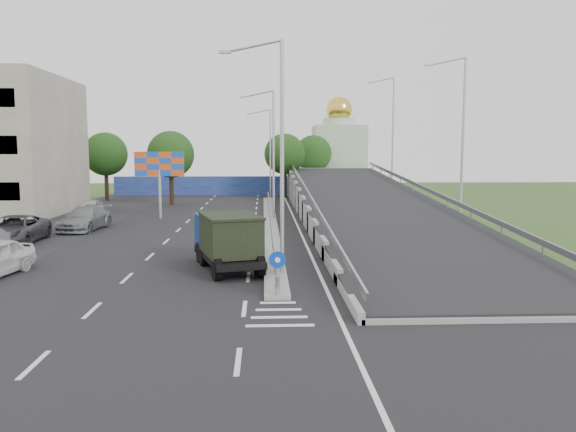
{
  "coord_description": "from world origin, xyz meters",
  "views": [
    {
      "loc": [
        -0.5,
        -18.33,
        5.57
      ],
      "look_at": [
        0.76,
        10.56,
        2.2
      ],
      "focal_mm": 35.0,
      "sensor_mm": 36.0,
      "label": 1
    }
  ],
  "objects": [
    {
      "name": "parked_car_e",
      "position": [
        -15.0,
        28.83,
        0.78
      ],
      "size": [
        2.27,
        4.71,
        1.55
      ],
      "primitive_type": "imported",
      "rotation": [
        0.0,
        0.0,
        0.1
      ],
      "color": "#B4B4B0",
      "rests_on": "ground"
    },
    {
      "name": "dump_truck",
      "position": [
        -2.25,
        7.95,
        1.48
      ],
      "size": [
        3.75,
        6.43,
        2.67
      ],
      "rotation": [
        0.0,
        0.0,
        0.27
      ],
      "color": "black",
      "rests_on": "ground"
    },
    {
      "name": "sign_bollard",
      "position": [
        0.0,
        2.17,
        1.03
      ],
      "size": [
        0.64,
        0.23,
        1.67
      ],
      "color": "black",
      "rests_on": "median"
    },
    {
      "name": "ground",
      "position": [
        0.0,
        0.0,
        0.0
      ],
      "size": [
        160.0,
        160.0,
        0.0
      ],
      "primitive_type": "plane",
      "color": "#2D4C1E",
      "rests_on": "ground"
    },
    {
      "name": "tree_left_far",
      "position": [
        -18.0,
        45.0,
        5.18
      ],
      "size": [
        4.8,
        4.8,
        7.6
      ],
      "color": "black",
      "rests_on": "ground"
    },
    {
      "name": "church",
      "position": [
        10.0,
        60.0,
        5.31
      ],
      "size": [
        7.0,
        7.0,
        13.8
      ],
      "color": "#B2CCAD",
      "rests_on": "ground"
    },
    {
      "name": "parked_car_c",
      "position": [
        -15.47,
        15.59,
        0.85
      ],
      "size": [
        3.11,
        6.22,
        1.69
      ],
      "primitive_type": "imported",
      "rotation": [
        0.0,
        0.0,
        0.05
      ],
      "color": "#34353A",
      "rests_on": "ground"
    },
    {
      "name": "billboard",
      "position": [
        -9.0,
        28.0,
        4.19
      ],
      "size": [
        4.0,
        0.24,
        5.5
      ],
      "color": "#B2B5B7",
      "rests_on": "ground"
    },
    {
      "name": "lamp_post_near",
      "position": [
        0.11,
        6.0,
        5.81
      ],
      "size": [
        2.74,
        0.18,
        10.08
      ],
      "color": "#B2B5B7",
      "rests_on": "median"
    },
    {
      "name": "lamp_post_far",
      "position": [
        0.11,
        46.0,
        5.81
      ],
      "size": [
        2.74,
        0.18,
        10.08
      ],
      "color": "#B2B5B7",
      "rests_on": "median"
    },
    {
      "name": "tree_median_far",
      "position": [
        2.0,
        48.0,
        5.18
      ],
      "size": [
        4.8,
        4.8,
        7.6
      ],
      "color": "black",
      "rests_on": "ground"
    },
    {
      "name": "blue_wall",
      "position": [
        -4.0,
        52.0,
        1.2
      ],
      "size": [
        30.0,
        0.5,
        2.4
      ],
      "primitive_type": "cube",
      "color": "navy",
      "rests_on": "ground"
    },
    {
      "name": "parked_car_d",
      "position": [
        -13.07,
        21.38,
        0.82
      ],
      "size": [
        2.84,
        5.82,
        1.63
      ],
      "primitive_type": "imported",
      "rotation": [
        0.0,
        0.0,
        -0.1
      ],
      "color": "gray",
      "rests_on": "ground"
    },
    {
      "name": "tree_ramp_far",
      "position": [
        6.0,
        55.0,
        5.18
      ],
      "size": [
        4.8,
        4.8,
        7.6
      ],
      "color": "black",
      "rests_on": "ground"
    },
    {
      "name": "median",
      "position": [
        0.0,
        24.0,
        0.1
      ],
      "size": [
        1.0,
        44.0,
        0.2
      ],
      "primitive_type": "cube",
      "color": "gray",
      "rests_on": "ground"
    },
    {
      "name": "lamp_post_mid",
      "position": [
        0.11,
        26.0,
        5.81
      ],
      "size": [
        2.74,
        0.18,
        10.08
      ],
      "color": "#B2B5B7",
      "rests_on": "median"
    },
    {
      "name": "road_surface",
      "position": [
        -3.0,
        20.0,
        0.0
      ],
      "size": [
        26.0,
        90.0,
        0.04
      ],
      "primitive_type": "cube",
      "color": "black",
      "rests_on": "ground"
    },
    {
      "name": "parking_strip",
      "position": [
        -16.0,
        20.0,
        0.0
      ],
      "size": [
        8.0,
        90.0,
        0.05
      ],
      "primitive_type": "cube",
      "color": "black",
      "rests_on": "ground"
    },
    {
      "name": "tree_left_mid",
      "position": [
        -10.0,
        40.0,
        5.18
      ],
      "size": [
        4.8,
        4.8,
        7.6
      ],
      "color": "black",
      "rests_on": "ground"
    },
    {
      "name": "overpass_ramp",
      "position": [
        7.5,
        24.0,
        1.75
      ],
      "size": [
        10.0,
        50.0,
        3.5
      ],
      "color": "gray",
      "rests_on": "ground"
    },
    {
      "name": "median_guardrail",
      "position": [
        0.0,
        24.0,
        0.75
      ],
      "size": [
        0.09,
        44.0,
        0.71
      ],
      "color": "gray",
      "rests_on": "median"
    }
  ]
}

